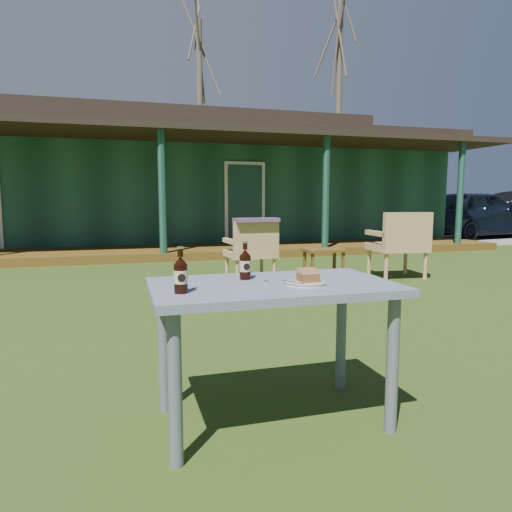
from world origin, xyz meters
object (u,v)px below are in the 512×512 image
object	(u,v)px
cafe_table	(273,303)
cola_bottle_far	(181,275)
cola_bottle_near	(245,264)
armchair_left	(252,248)
side_table	(324,253)
plate	(305,283)
car_near	(476,214)
cake_slice	(308,275)
armchair_right	(400,241)

from	to	relation	value
cafe_table	cola_bottle_far	world-z (taller)	cola_bottle_far
cola_bottle_near	armchair_left	distance (m)	3.89
cafe_table	armchair_left	size ratio (longest dim) A/B	1.42
side_table	plate	bearing A→B (deg)	-115.86
car_near	cafe_table	size ratio (longest dim) A/B	3.52
plate	cake_slice	xyz separation A→B (m)	(0.02, 0.01, 0.04)
armchair_left	armchair_right	distance (m)	2.17
plate	cola_bottle_near	xyz separation A→B (m)	(-0.24, 0.23, 0.07)
cola_bottle_far	side_table	size ratio (longest dim) A/B	0.35
plate	armchair_left	distance (m)	4.04
cake_slice	side_table	xyz separation A→B (m)	(2.04, 4.24, -0.42)
armchair_right	car_near	bearing A→B (deg)	41.49
armchair_right	cola_bottle_near	bearing A→B (deg)	-133.22
armchair_left	cake_slice	bearing A→B (deg)	-101.85
cafe_table	cola_bottle_near	xyz separation A→B (m)	(-0.10, 0.14, 0.18)
plate	armchair_right	xyz separation A→B (m)	(2.99, 3.67, -0.19)
plate	armchair_right	size ratio (longest dim) A/B	0.21
armchair_left	side_table	xyz separation A→B (m)	(1.22, 0.31, -0.13)
side_table	car_near	bearing A→B (deg)	34.56
cola_bottle_near	car_near	bearing A→B (deg)	43.40
cake_slice	armchair_left	xyz separation A→B (m)	(0.83, 3.93, -0.29)
plate	armchair_right	distance (m)	4.74
plate	armchair_left	xyz separation A→B (m)	(0.84, 3.94, -0.25)
cola_bottle_near	cafe_table	bearing A→B (deg)	-53.48
cake_slice	plate	bearing A→B (deg)	-150.46
cafe_table	armchair_right	distance (m)	4.76
cafe_table	cake_slice	xyz separation A→B (m)	(0.16, -0.08, 0.15)
plate	cola_bottle_near	distance (m)	0.34
armchair_left	cola_bottle_far	bearing A→B (deg)	-110.02
cola_bottle_far	car_near	bearing A→B (deg)	43.14
car_near	side_table	xyz separation A→B (m)	(-7.20, -4.96, -0.38)
plate	cola_bottle_far	bearing A→B (deg)	-176.59
cola_bottle_near	side_table	xyz separation A→B (m)	(2.30, 4.03, -0.46)
armchair_left	armchair_right	xyz separation A→B (m)	(2.15, -0.28, 0.07)
cafe_table	plate	size ratio (longest dim) A/B	5.88
car_near	side_table	world-z (taller)	car_near
cola_bottle_far	armchair_right	xyz separation A→B (m)	(3.60, 3.70, -0.26)
cake_slice	cola_bottle_far	distance (m)	0.63
cake_slice	cola_bottle_far	world-z (taller)	cola_bottle_far
plate	side_table	distance (m)	4.74
plate	cake_slice	distance (m)	0.04
car_near	armchair_left	size ratio (longest dim) A/B	4.99
car_near	plate	size ratio (longest dim) A/B	20.72
car_near	cola_bottle_near	xyz separation A→B (m)	(-9.51, -8.99, 0.08)
cafe_table	side_table	world-z (taller)	cafe_table
car_near	cola_bottle_near	size ratio (longest dim) A/B	21.20
cafe_table	cola_bottle_far	xyz separation A→B (m)	(-0.47, -0.12, 0.18)
plate	armchair_left	bearing A→B (deg)	77.93
car_near	cafe_table	world-z (taller)	car_near
cafe_table	armchair_left	world-z (taller)	armchair_left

